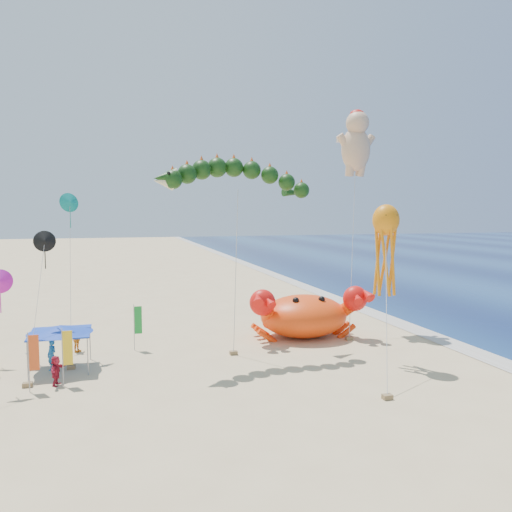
% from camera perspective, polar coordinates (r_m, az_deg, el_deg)
% --- Properties ---
extents(ground, '(320.00, 320.00, 0.00)m').
position_cam_1_polar(ground, '(33.73, 4.29, -11.28)').
color(ground, '#D1B784').
rests_on(ground, ground).
extents(foam_strip, '(320.00, 320.00, 0.00)m').
position_cam_1_polar(foam_strip, '(39.41, 21.10, -9.19)').
color(foam_strip, silver).
rests_on(foam_strip, ground).
extents(crab_inflatable, '(9.06, 5.82, 3.97)m').
position_cam_1_polar(crab_inflatable, '(38.17, 5.56, -6.65)').
color(crab_inflatable, '#FA420D').
rests_on(crab_inflatable, ground).
extents(dragon_kite, '(11.02, 4.49, 12.63)m').
position_cam_1_polar(dragon_kite, '(32.80, -2.36, 8.46)').
color(dragon_kite, black).
rests_on(dragon_kite, ground).
extents(cherub_kite, '(3.92, 5.42, 17.69)m').
position_cam_1_polar(cherub_kite, '(42.17, 11.39, 12.72)').
color(cherub_kite, '#DAAC85').
rests_on(cherub_kite, ground).
extents(octopus_kite, '(4.16, 6.63, 9.95)m').
position_cam_1_polar(octopus_kite, '(31.93, 14.57, 1.43)').
color(octopus_kite, orange).
rests_on(octopus_kite, ground).
extents(canopy_blue, '(3.81, 3.81, 2.71)m').
position_cam_1_polar(canopy_blue, '(32.46, -21.48, -7.82)').
color(canopy_blue, gray).
rests_on(canopy_blue, ground).
extents(feather_flags, '(9.30, 6.68, 3.20)m').
position_cam_1_polar(feather_flags, '(31.72, -21.51, -8.91)').
color(feather_flags, gray).
rests_on(feather_flags, ground).
extents(beachgoers, '(7.53, 10.95, 1.90)m').
position_cam_1_polar(beachgoers, '(35.05, -24.33, -9.55)').
color(beachgoers, orange).
rests_on(beachgoers, ground).
extents(small_kites, '(6.47, 9.91, 10.79)m').
position_cam_1_polar(small_kites, '(33.03, -24.71, 0.02)').
color(small_kites, '#C816A7').
rests_on(small_kites, ground).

